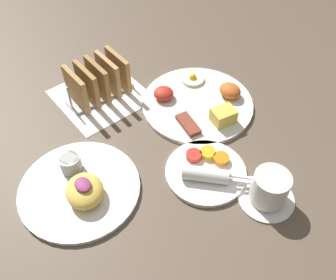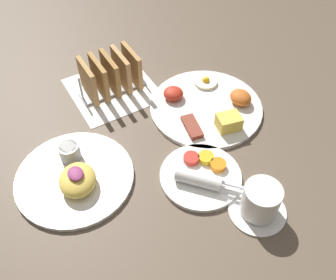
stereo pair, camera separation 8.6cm
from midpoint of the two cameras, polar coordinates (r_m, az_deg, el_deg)
ground_plane at (r=0.89m, az=-0.32°, el=-1.22°), size 3.00×3.00×0.00m
napkin_flat at (r=1.04m, az=-6.07°, el=7.60°), size 0.22×0.22×0.00m
plate_breakfast at (r=0.98m, az=8.63°, el=5.03°), size 0.29×0.29×0.05m
plate_condiments at (r=0.83m, az=8.01°, el=-5.50°), size 0.19×0.18×0.04m
plate_foreground at (r=0.83m, az=-11.06°, el=-5.64°), size 0.26×0.26×0.06m
toast_rack at (r=1.01m, az=-6.30°, el=9.76°), size 0.10×0.18×0.10m
coffee_cup at (r=0.79m, az=16.98°, el=-9.21°), size 0.12×0.12×0.08m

